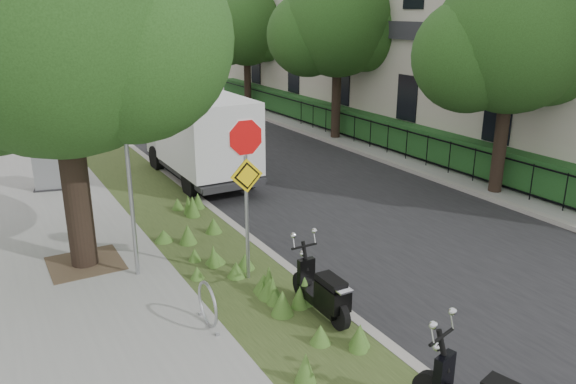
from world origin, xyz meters
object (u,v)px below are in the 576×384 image
at_px(sign_assembly, 246,167).
at_px(box_truck, 201,134).
at_px(scooter_near, 326,297).
at_px(utility_cabinet, 50,168).

height_order(sign_assembly, box_truck, sign_assembly).
distance_m(scooter_near, utility_cabinet, 10.22).
xyz_separation_m(sign_assembly, box_truck, (1.70, 6.73, -0.86)).
height_order(scooter_near, utility_cabinet, utility_cabinet).
xyz_separation_m(sign_assembly, utility_cabinet, (-2.43, 7.86, -1.60)).
relative_size(scooter_near, box_truck, 0.33).
bearing_deg(scooter_near, sign_assembly, 104.14).
bearing_deg(box_truck, sign_assembly, -104.18).
bearing_deg(utility_cabinet, scooter_near, -73.41).
xyz_separation_m(scooter_near, box_truck, (1.21, 8.66, 0.96)).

